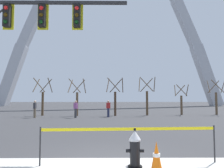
% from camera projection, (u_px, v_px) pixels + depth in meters
% --- Properties ---
extents(ground_plane, '(240.00, 240.00, 0.00)m').
position_uv_depth(ground_plane, '(106.00, 161.00, 6.31)').
color(ground_plane, '#333335').
extents(fire_hydrant, '(0.46, 0.48, 0.99)m').
position_uv_depth(fire_hydrant, '(135.00, 149.00, 5.70)').
color(fire_hydrant, black).
rests_on(fire_hydrant, ground).
extents(caution_tape_barrier, '(4.73, 0.34, 1.01)m').
position_uv_depth(caution_tape_barrier, '(130.00, 138.00, 5.99)').
color(caution_tape_barrier, '#232326').
rests_on(caution_tape_barrier, ground).
extents(traffic_cone_by_hydrant, '(0.36, 0.36, 0.73)m').
position_uv_depth(traffic_cone_by_hydrant, '(157.00, 157.00, 5.28)').
color(traffic_cone_by_hydrant, black).
rests_on(traffic_cone_by_hydrant, ground).
extents(monument_arch, '(55.04, 2.53, 45.38)m').
position_uv_depth(monument_arch, '(109.00, 25.00, 55.74)').
color(monument_arch, '#B2B5BC').
rests_on(monument_arch, ground).
extents(tree_far_left, '(1.80, 1.82, 3.90)m').
position_uv_depth(tree_far_left, '(43.00, 99.00, 23.32)').
color(tree_far_left, brown).
rests_on(tree_far_left, ground).
extents(tree_left_mid, '(1.76, 1.77, 3.79)m').
position_uv_depth(tree_left_mid, '(77.00, 99.00, 23.00)').
color(tree_left_mid, brown).
rests_on(tree_left_mid, ground).
extents(tree_center_left, '(1.80, 1.81, 3.89)m').
position_uv_depth(tree_center_left, '(115.00, 99.00, 23.13)').
color(tree_center_left, '#473323').
rests_on(tree_center_left, ground).
extents(tree_center_right, '(1.86, 1.87, 4.03)m').
position_uv_depth(tree_center_right, '(147.00, 98.00, 23.76)').
color(tree_center_right, brown).
rests_on(tree_center_right, ground).
extents(tree_right_mid, '(1.54, 1.55, 3.30)m').
position_uv_depth(tree_right_mid, '(181.00, 101.00, 24.48)').
color(tree_right_mid, brown).
rests_on(tree_right_mid, ground).
extents(tree_far_right, '(1.78, 1.79, 3.84)m').
position_uv_depth(tree_far_right, '(216.00, 99.00, 24.62)').
color(tree_far_right, brown).
rests_on(tree_far_right, ground).
extents(pedestrian_walking_left, '(0.39, 0.36, 1.59)m').
position_uv_depth(pedestrian_walking_left, '(108.00, 109.00, 21.34)').
color(pedestrian_walking_left, '#232847').
rests_on(pedestrian_walking_left, ground).
extents(pedestrian_standing_center, '(0.22, 0.34, 1.59)m').
position_uv_depth(pedestrian_standing_center, '(35.00, 109.00, 20.62)').
color(pedestrian_standing_center, brown).
rests_on(pedestrian_standing_center, ground).
extents(pedestrian_walking_right, '(0.39, 0.33, 1.59)m').
position_uv_depth(pedestrian_walking_right, '(76.00, 109.00, 20.56)').
color(pedestrian_walking_right, '#38383D').
rests_on(pedestrian_walking_right, ground).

